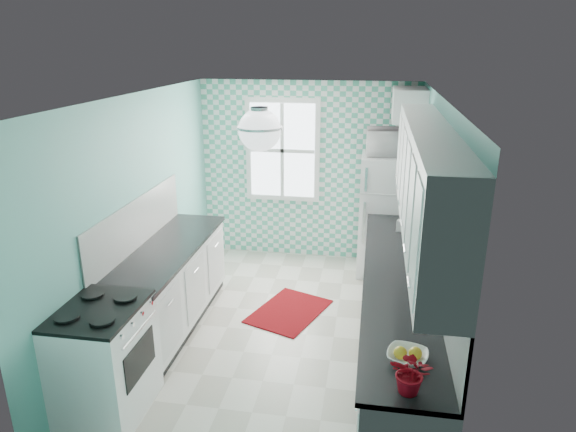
% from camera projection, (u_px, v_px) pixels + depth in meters
% --- Properties ---
extents(floor, '(3.00, 4.40, 0.02)m').
position_uv_depth(floor, '(280.00, 333.00, 5.56)').
color(floor, silver).
rests_on(floor, ground).
extents(ceiling, '(3.00, 4.40, 0.02)m').
position_uv_depth(ceiling, '(278.00, 96.00, 4.75)').
color(ceiling, white).
rests_on(ceiling, wall_back).
extents(wall_back, '(3.00, 0.02, 2.50)m').
position_uv_depth(wall_back, '(308.00, 172.00, 7.22)').
color(wall_back, '#67B7AC').
rests_on(wall_back, floor).
extents(wall_front, '(3.00, 0.02, 2.50)m').
position_uv_depth(wall_front, '(212.00, 345.00, 3.09)').
color(wall_front, '#67B7AC').
rests_on(wall_front, floor).
extents(wall_left, '(0.02, 4.40, 2.50)m').
position_uv_depth(wall_left, '(138.00, 216.00, 5.39)').
color(wall_left, '#67B7AC').
rests_on(wall_left, floor).
extents(wall_right, '(0.02, 4.40, 2.50)m').
position_uv_depth(wall_right, '(434.00, 232.00, 4.92)').
color(wall_right, '#67B7AC').
rests_on(wall_right, floor).
extents(accent_wall, '(3.00, 0.01, 2.50)m').
position_uv_depth(accent_wall, '(307.00, 172.00, 7.20)').
color(accent_wall, '#4EB495').
rests_on(accent_wall, wall_back).
extents(window, '(1.04, 0.05, 1.44)m').
position_uv_depth(window, '(283.00, 150.00, 7.13)').
color(window, white).
rests_on(window, wall_back).
extents(backsplash_right, '(0.02, 3.60, 0.51)m').
position_uv_depth(backsplash_right, '(435.00, 254.00, 4.56)').
color(backsplash_right, white).
rests_on(backsplash_right, wall_right).
extents(backsplash_left, '(0.02, 2.15, 0.51)m').
position_uv_depth(backsplash_left, '(137.00, 223.00, 5.34)').
color(backsplash_left, white).
rests_on(backsplash_left, wall_left).
extents(upper_cabinets_right, '(0.33, 3.20, 0.90)m').
position_uv_depth(upper_cabinets_right, '(426.00, 182.00, 4.17)').
color(upper_cabinets_right, silver).
rests_on(upper_cabinets_right, wall_right).
extents(upper_cabinet_fridge, '(0.40, 0.74, 0.40)m').
position_uv_depth(upper_cabinet_fridge, '(409.00, 104.00, 6.33)').
color(upper_cabinet_fridge, silver).
rests_on(upper_cabinet_fridge, wall_right).
extents(ceiling_light, '(0.34, 0.34, 0.35)m').
position_uv_depth(ceiling_light, '(260.00, 130.00, 4.06)').
color(ceiling_light, silver).
rests_on(ceiling_light, ceiling).
extents(base_cabinets_right, '(0.60, 3.60, 0.90)m').
position_uv_depth(base_cabinets_right, '(396.00, 324.00, 4.85)').
color(base_cabinets_right, white).
rests_on(base_cabinets_right, floor).
extents(countertop_right, '(0.63, 3.60, 0.04)m').
position_uv_depth(countertop_right, '(398.00, 279.00, 4.70)').
color(countertop_right, black).
rests_on(countertop_right, base_cabinets_right).
extents(base_cabinets_left, '(0.60, 2.15, 0.90)m').
position_uv_depth(base_cabinets_left, '(169.00, 289.00, 5.53)').
color(base_cabinets_left, white).
rests_on(base_cabinets_left, floor).
extents(countertop_left, '(0.63, 2.15, 0.04)m').
position_uv_depth(countertop_left, '(167.00, 249.00, 5.38)').
color(countertop_left, black).
rests_on(countertop_left, base_cabinets_left).
extents(fridge, '(0.70, 0.70, 1.62)m').
position_uv_depth(fridge, '(386.00, 215.00, 6.78)').
color(fridge, silver).
rests_on(fridge, floor).
extents(stove, '(0.64, 0.80, 0.96)m').
position_uv_depth(stove, '(104.00, 359.00, 4.23)').
color(stove, white).
rests_on(stove, floor).
extents(sink, '(0.51, 0.43, 0.53)m').
position_uv_depth(sink, '(397.00, 235.00, 5.73)').
color(sink, silver).
rests_on(sink, countertop_right).
extents(rug, '(0.97, 1.14, 0.02)m').
position_uv_depth(rug, '(289.00, 311.00, 5.97)').
color(rug, '#71000A').
rests_on(rug, floor).
extents(dish_towel, '(0.03, 0.22, 0.32)m').
position_uv_depth(dish_towel, '(366.00, 271.00, 5.90)').
color(dish_towel, '#49AF9D').
rests_on(dish_towel, base_cabinets_right).
extents(fruit_bowl, '(0.33, 0.33, 0.07)m').
position_uv_depth(fruit_bowl, '(408.00, 356.00, 3.46)').
color(fruit_bowl, white).
rests_on(fruit_bowl, countertop_right).
extents(potted_plant, '(0.29, 0.27, 0.28)m').
position_uv_depth(potted_plant, '(412.00, 373.00, 3.11)').
color(potted_plant, red).
rests_on(potted_plant, countertop_right).
extents(soap_bottle, '(0.10, 0.10, 0.19)m').
position_uv_depth(soap_bottle, '(401.00, 223.00, 5.81)').
color(soap_bottle, '#9FC1C8').
rests_on(soap_bottle, countertop_right).
extents(microwave, '(0.63, 0.44, 0.33)m').
position_uv_depth(microwave, '(391.00, 142.00, 6.47)').
color(microwave, silver).
rests_on(microwave, fridge).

